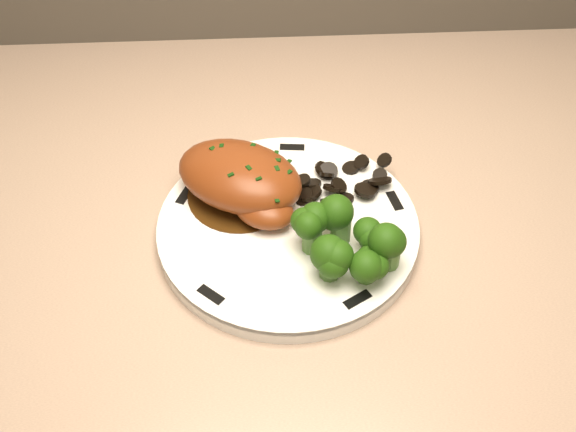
{
  "coord_description": "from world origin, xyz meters",
  "views": [
    {
      "loc": [
        0.02,
        1.21,
        1.33
      ],
      "look_at": [
        0.04,
        1.65,
        0.86
      ],
      "focal_mm": 45.0,
      "sensor_mm": 36.0,
      "label": 1
    }
  ],
  "objects_px": {
    "counter": "(397,422)",
    "plate": "(288,229)",
    "chicken_breast": "(242,180)",
    "broccoli_florets": "(352,242)"
  },
  "relations": [
    {
      "from": "plate",
      "to": "chicken_breast",
      "type": "bearing_deg",
      "value": 138.95
    },
    {
      "from": "chicken_breast",
      "to": "broccoli_florets",
      "type": "bearing_deg",
      "value": -11.67
    },
    {
      "from": "counter",
      "to": "broccoli_florets",
      "type": "height_order",
      "value": "counter"
    },
    {
      "from": "plate",
      "to": "counter",
      "type": "bearing_deg",
      "value": 7.53
    },
    {
      "from": "plate",
      "to": "broccoli_florets",
      "type": "xyz_separation_m",
      "value": [
        0.05,
        -0.04,
        0.03
      ]
    },
    {
      "from": "counter",
      "to": "plate",
      "type": "bearing_deg",
      "value": -172.47
    },
    {
      "from": "counter",
      "to": "chicken_breast",
      "type": "distance_m",
      "value": 0.49
    },
    {
      "from": "counter",
      "to": "broccoli_florets",
      "type": "relative_size",
      "value": 21.3
    },
    {
      "from": "counter",
      "to": "plate",
      "type": "relative_size",
      "value": 8.17
    },
    {
      "from": "chicken_breast",
      "to": "counter",
      "type": "bearing_deg",
      "value": 24.74
    }
  ]
}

